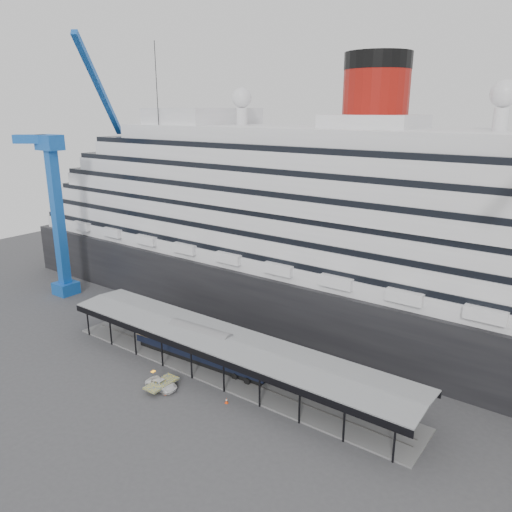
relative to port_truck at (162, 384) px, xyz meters
The scene contains 9 objects.
ground 5.53m from the port_truck, 39.15° to the left, with size 200.00×200.00×0.00m, color #3C3C3E.
cruise_ship 39.88m from the port_truck, 83.08° to the left, with size 130.00×30.00×43.90m.
platform_canopy 9.63m from the port_truck, 63.30° to the left, with size 56.00×9.18×5.30m.
crane_blue 47.34m from the port_truck, 160.98° to the left, with size 22.63×19.19×47.60m.
port_truck is the anchor object (origin of this frame).
pullman_carriage 8.76m from the port_truck, 94.29° to the left, with size 23.49×4.26×22.94m.
traffic_cone_left 1.18m from the port_truck, 163.08° to the right, with size 0.53×0.53×0.83m.
traffic_cone_mid 1.69m from the port_truck, 27.96° to the right, with size 0.36×0.36×0.66m.
traffic_cone_right 9.46m from the port_truck, 15.18° to the left, with size 0.43×0.43×0.76m.
Camera 1 is at (40.58, -43.24, 35.76)m, focal length 35.00 mm.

